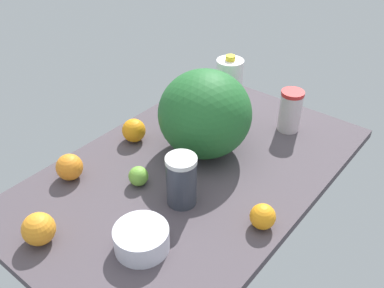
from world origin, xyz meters
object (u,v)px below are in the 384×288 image
tumbler_cup (290,111)px  shaker_bottle (181,180)px  orange_far_back (133,131)px  lime_near_front (138,176)px  orange_beside_bowl (69,167)px  watermelon (205,114)px  orange_by_jug (263,217)px  mixing_bowl (142,239)px  orange_loose (39,229)px  milk_jug (229,88)px

tumbler_cup → shaker_bottle: shaker_bottle is taller
orange_far_back → lime_near_front: bearing=-131.2°
orange_beside_bowl → watermelon: bearing=-32.0°
lime_near_front → orange_by_jug: bearing=-77.8°
tumbler_cup → lime_near_front: 61.40cm
mixing_bowl → orange_beside_bowl: orange_beside_bowl is taller
orange_far_back → lime_near_front: (-15.99, -18.25, -1.08)cm
lime_near_front → tumbler_cup: bearing=-20.1°
orange_far_back → orange_by_jug: 58.16cm
lime_near_front → mixing_bowl: bearing=-133.6°
orange_loose → lime_near_front: orange_loose is taller
milk_jug → lime_near_front: bearing=-177.2°
watermelon → lime_near_front: bearing=169.6°
orange_loose → lime_near_front: size_ratio=1.42×
mixing_bowl → orange_loose: orange_loose is taller
shaker_bottle → orange_loose: (-35.48, 19.44, -3.66)cm
orange_far_back → orange_beside_bowl: size_ratio=0.99×
orange_loose → orange_far_back: bearing=16.3°
watermelon → orange_loose: size_ratio=3.49×
mixing_bowl → orange_beside_bowl: 38.48cm
orange_by_jug → milk_jug: bearing=44.0°
milk_jug → orange_far_back: size_ratio=2.95×
mixing_bowl → lime_near_front: 26.04cm
shaker_bottle → orange_loose: bearing=151.3°
tumbler_cup → orange_by_jug: size_ratio=2.17×
shaker_bottle → lime_near_front: 16.53cm
shaker_bottle → orange_loose: size_ratio=1.81×
orange_far_back → orange_beside_bowl: same height
orange_beside_bowl → orange_far_back: bearing=-1.6°
milk_jug → orange_by_jug: (-43.38, -41.91, -7.99)cm
mixing_bowl → orange_by_jug: 33.51cm
watermelon → milk_jug: (24.80, 7.46, -3.09)cm
orange_loose → watermelon: bearing=-8.3°
mixing_bowl → orange_loose: bearing=123.9°
tumbler_cup → orange_beside_bowl: (-68.81, 40.08, -3.68)cm
orange_loose → tumbler_cup: bearing=-15.4°
tumbler_cup → shaker_bottle: bearing=174.3°
watermelon → orange_beside_bowl: (-38.43, 23.99, -10.48)cm
orange_loose → lime_near_front: (33.19, -3.84, -1.33)cm
orange_loose → lime_near_front: 33.44cm
watermelon → shaker_bottle: watermelon is taller
milk_jug → shaker_bottle: size_ratio=1.54×
orange_loose → orange_by_jug: size_ratio=1.23×
watermelon → orange_far_back: size_ratio=3.69×
tumbler_cup → orange_far_back: (-41.49, 39.31, -3.71)cm
tumbler_cup → orange_by_jug: bearing=-159.4°
lime_near_front → orange_by_jug: size_ratio=0.86×
milk_jug → lime_near_front: milk_jug is taller
shaker_bottle → orange_loose: shaker_bottle is taller
watermelon → orange_by_jug: 40.69cm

